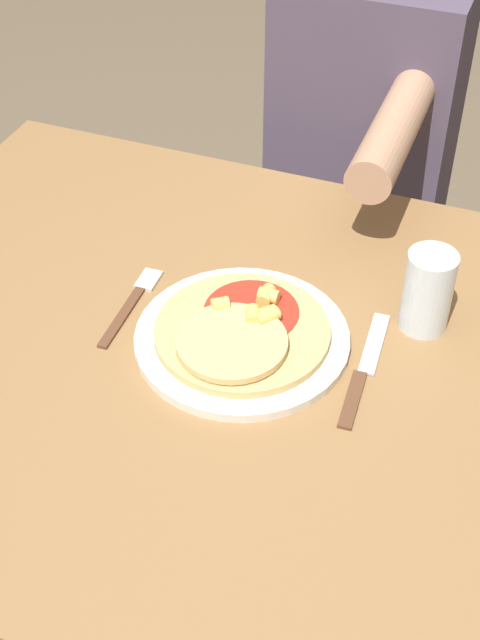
{
  "coord_description": "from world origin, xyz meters",
  "views": [
    {
      "loc": [
        0.31,
        -0.79,
        1.6
      ],
      "look_at": [
        -0.0,
        0.03,
        0.82
      ],
      "focal_mm": 50.0,
      "sensor_mm": 36.0,
      "label": 1
    }
  ],
  "objects_px": {
    "pizza": "(240,331)",
    "drinking_glass": "(428,291)",
    "person_diner": "(363,153)",
    "plate": "(240,338)",
    "dining_table": "(234,416)",
    "knife": "(364,370)",
    "fork": "(133,301)"
  },
  "relations": [
    {
      "from": "drinking_glass",
      "to": "person_diner",
      "type": "height_order",
      "value": "person_diner"
    },
    {
      "from": "pizza",
      "to": "plate",
      "type": "bearing_deg",
      "value": 102.47
    },
    {
      "from": "plate",
      "to": "person_diner",
      "type": "relative_size",
      "value": 0.24
    },
    {
      "from": "plate",
      "to": "knife",
      "type": "bearing_deg",
      "value": 1.64
    },
    {
      "from": "dining_table",
      "to": "pizza",
      "type": "bearing_deg",
      "value": 94.17
    },
    {
      "from": "dining_table",
      "to": "drinking_glass",
      "type": "bearing_deg",
      "value": 35.32
    },
    {
      "from": "fork",
      "to": "dining_table",
      "type": "bearing_deg",
      "value": -17.38
    },
    {
      "from": "plate",
      "to": "knife",
      "type": "height_order",
      "value": "plate"
    },
    {
      "from": "pizza",
      "to": "person_diner",
      "type": "relative_size",
      "value": 0.19
    },
    {
      "from": "plate",
      "to": "dining_table",
      "type": "bearing_deg",
      "value": -84.77
    },
    {
      "from": "plate",
      "to": "drinking_glass",
      "type": "relative_size",
      "value": 2.44
    },
    {
      "from": "pizza",
      "to": "person_diner",
      "type": "xyz_separation_m",
      "value": [
        0.01,
        0.65,
        -0.09
      ]
    },
    {
      "from": "dining_table",
      "to": "knife",
      "type": "relative_size",
      "value": 5.28
    },
    {
      "from": "pizza",
      "to": "person_diner",
      "type": "bearing_deg",
      "value": 89.54
    },
    {
      "from": "plate",
      "to": "drinking_glass",
      "type": "distance_m",
      "value": 0.26
    },
    {
      "from": "plate",
      "to": "drinking_glass",
      "type": "xyz_separation_m",
      "value": [
        0.22,
        0.12,
        0.05
      ]
    },
    {
      "from": "dining_table",
      "to": "person_diner",
      "type": "distance_m",
      "value": 0.68
    },
    {
      "from": "plate",
      "to": "knife",
      "type": "xyz_separation_m",
      "value": [
        0.17,
        0.0,
        -0.0
      ]
    },
    {
      "from": "fork",
      "to": "person_diner",
      "type": "relative_size",
      "value": 0.14
    },
    {
      "from": "dining_table",
      "to": "person_diner",
      "type": "bearing_deg",
      "value": 89.73
    },
    {
      "from": "dining_table",
      "to": "plate",
      "type": "height_order",
      "value": "plate"
    },
    {
      "from": "drinking_glass",
      "to": "person_diner",
      "type": "xyz_separation_m",
      "value": [
        -0.22,
        0.52,
        -0.13
      ]
    },
    {
      "from": "drinking_glass",
      "to": "knife",
      "type": "bearing_deg",
      "value": -113.28
    },
    {
      "from": "pizza",
      "to": "knife",
      "type": "xyz_separation_m",
      "value": [
        0.17,
        0.01,
        -0.02
      ]
    },
    {
      "from": "drinking_glass",
      "to": "pizza",
      "type": "bearing_deg",
      "value": -150.08
    },
    {
      "from": "dining_table",
      "to": "drinking_glass",
      "type": "height_order",
      "value": "drinking_glass"
    },
    {
      "from": "dining_table",
      "to": "plate",
      "type": "xyz_separation_m",
      "value": [
        -0.0,
        0.03,
        0.12
      ]
    },
    {
      "from": "dining_table",
      "to": "fork",
      "type": "xyz_separation_m",
      "value": [
        -0.17,
        0.05,
        0.12
      ]
    },
    {
      "from": "pizza",
      "to": "person_diner",
      "type": "height_order",
      "value": "person_diner"
    },
    {
      "from": "dining_table",
      "to": "knife",
      "type": "distance_m",
      "value": 0.21
    },
    {
      "from": "knife",
      "to": "fork",
      "type": "bearing_deg",
      "value": 177.05
    },
    {
      "from": "pizza",
      "to": "drinking_glass",
      "type": "xyz_separation_m",
      "value": [
        0.22,
        0.13,
        0.03
      ]
    }
  ]
}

